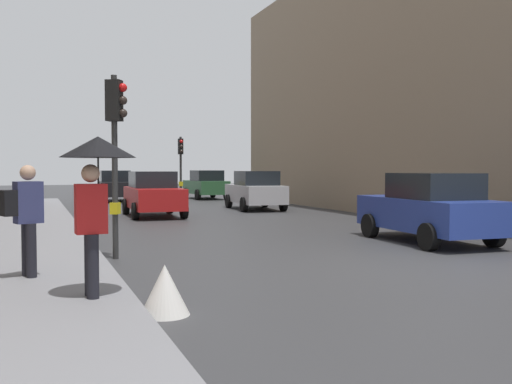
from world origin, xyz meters
TOP-DOWN VIEW (x-y plane):
  - ground_plane at (0.00, 0.00)m, footprint 120.00×120.00m
  - sidewalk_kerb at (-7.29, 6.00)m, footprint 3.17×40.00m
  - building_facade_right at (11.70, 11.77)m, footprint 12.00×25.92m
  - traffic_light_near_right at (-5.38, 3.30)m, footprint 0.44×0.37m
  - traffic_light_far_median at (0.39, 21.34)m, footprint 0.25×0.43m
  - car_dark_suv at (-2.61, 24.80)m, footprint 2.22×4.30m
  - car_green_estate at (2.95, 25.34)m, footprint 2.08×4.23m
  - car_silver_hatchback at (2.45, 15.58)m, footprint 2.27×4.33m
  - car_red_sedan at (-2.61, 13.58)m, footprint 2.09×4.24m
  - car_blue_van at (2.37, 3.13)m, footprint 2.22×4.30m
  - pedestrian_with_umbrella at (-6.19, -0.90)m, footprint 1.00×1.00m
  - pedestrian_with_grey_backpack at (-7.10, 0.93)m, footprint 0.66×0.46m
  - warning_sign_triangle at (-5.43, -1.58)m, footprint 0.64×0.64m

SIDE VIEW (x-z plane):
  - ground_plane at x=0.00m, z-range 0.00..0.00m
  - sidewalk_kerb at x=-7.29m, z-range 0.00..0.16m
  - warning_sign_triangle at x=-5.43m, z-range 0.00..0.65m
  - car_dark_suv at x=-2.61m, z-range 0.00..1.76m
  - car_green_estate at x=2.95m, z-range 0.00..1.76m
  - car_silver_hatchback at x=2.45m, z-range 0.00..1.76m
  - car_red_sedan at x=-2.61m, z-range 0.00..1.76m
  - car_blue_van at x=2.37m, z-range 0.00..1.76m
  - pedestrian_with_grey_backpack at x=-7.10m, z-range 0.28..2.05m
  - pedestrian_with_umbrella at x=-6.19m, z-range 0.77..2.91m
  - traffic_light_far_median at x=0.39m, z-range 0.68..4.26m
  - traffic_light_near_right at x=-5.38m, z-range 0.72..4.51m
  - building_facade_right at x=11.70m, z-range 0.00..11.19m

